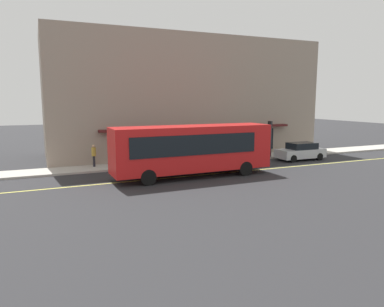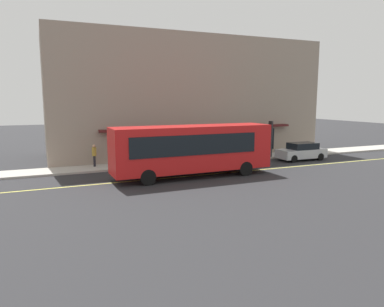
{
  "view_description": "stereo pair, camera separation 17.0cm",
  "coord_description": "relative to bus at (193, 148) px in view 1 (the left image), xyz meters",
  "views": [
    {
      "loc": [
        -11.16,
        -22.27,
        5.23
      ],
      "look_at": [
        -1.61,
        -0.17,
        1.6
      ],
      "focal_mm": 33.36,
      "sensor_mm": 36.0,
      "label": 1
    },
    {
      "loc": [
        -11.0,
        -22.33,
        5.23
      ],
      "look_at": [
        -1.61,
        -0.17,
        1.6
      ],
      "focal_mm": 33.36,
      "sensor_mm": 36.0,
      "label": 2
    }
  ],
  "objects": [
    {
      "name": "bus",
      "position": [
        0.0,
        0.0,
        0.0
      ],
      "size": [
        11.16,
        2.72,
        3.5
      ],
      "color": "red",
      "rests_on": "ground"
    },
    {
      "name": "pedestrian_at_corner",
      "position": [
        0.65,
        5.12,
        -0.75
      ],
      "size": [
        0.34,
        0.34,
        1.8
      ],
      "color": "black",
      "rests_on": "sidewalk"
    },
    {
      "name": "car_silver",
      "position": [
        11.45,
        2.63,
        -1.24
      ],
      "size": [
        4.3,
        1.87,
        1.52
      ],
      "color": "#B7BABF",
      "rests_on": "ground"
    },
    {
      "name": "traffic_light",
      "position": [
        9.51,
        4.51,
        0.55
      ],
      "size": [
        0.3,
        0.52,
        3.2
      ],
      "color": "#2D2D33",
      "rests_on": "sidewalk"
    },
    {
      "name": "lane_centre_stripe",
      "position": [
        1.58,
        0.28,
        -1.98
      ],
      "size": [
        36.0,
        0.16,
        0.01
      ],
      "primitive_type": "cube",
      "color": "#D8D14C",
      "rests_on": "ground"
    },
    {
      "name": "ground",
      "position": [
        1.58,
        0.28,
        -1.99
      ],
      "size": [
        120.0,
        120.0,
        0.0
      ],
      "primitive_type": "plane",
      "color": "#28282B"
    },
    {
      "name": "pedestrian_waiting",
      "position": [
        -5.8,
        5.73,
        -0.81
      ],
      "size": [
        0.34,
        0.34,
        1.71
      ],
      "color": "black",
      "rests_on": "sidewalk"
    },
    {
      "name": "sidewalk",
      "position": [
        1.58,
        5.28,
        -1.91
      ],
      "size": [
        80.0,
        2.59,
        0.15
      ],
      "primitive_type": "cube",
      "color": "#B2ADA3",
      "rests_on": "ground"
    },
    {
      "name": "storefront_building",
      "position": [
        3.64,
        11.03,
        3.48
      ],
      "size": [
        25.57,
        9.52,
        10.93
      ],
      "color": "gray",
      "rests_on": "ground"
    },
    {
      "name": "pedestrian_near_storefront",
      "position": [
        6.22,
        5.76,
        -0.79
      ],
      "size": [
        0.34,
        0.34,
        1.74
      ],
      "color": "black",
      "rests_on": "sidewalk"
    }
  ]
}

